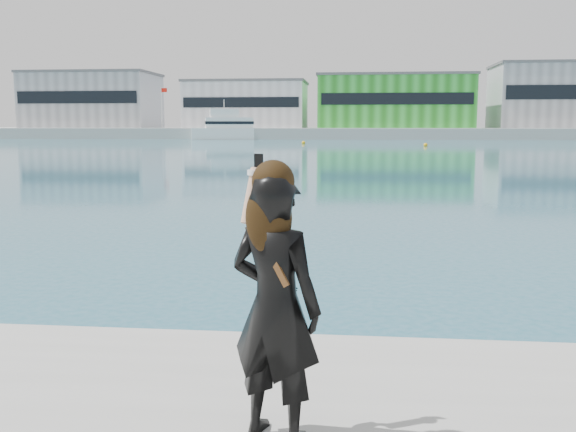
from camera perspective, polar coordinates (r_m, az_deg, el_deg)
name	(u,v)px	position (r m, az deg, el deg)	size (l,w,h in m)	color
far_quay	(354,133)	(134.47, 5.87, 7.38)	(320.00, 40.00, 2.00)	#9E9E99
warehouse_grey_left	(93,100)	(143.65, -16.96, 9.82)	(26.52, 16.36, 11.50)	gray
warehouse_white	(247,105)	(134.38, -3.66, 9.86)	(24.48, 15.35, 9.50)	silver
warehouse_green	(394,101)	(132.73, 9.41, 10.01)	(30.60, 16.36, 10.50)	#258B22
warehouse_grey_right	(559,96)	(138.34, 22.97, 9.82)	(25.50, 15.35, 12.50)	gray
flagpole_left	(162,105)	(131.23, -11.15, 9.67)	(1.28, 0.16, 8.00)	silver
flagpole_right	(472,104)	(127.38, 16.02, 9.57)	(1.28, 0.16, 8.00)	silver
motor_yacht	(231,128)	(117.64, -5.06, 7.78)	(15.88, 8.14, 7.14)	white
buoy_near	(426,146)	(81.48, 12.13, 6.09)	(0.50, 0.50, 0.50)	#F7AE0D
buoy_far	(303,144)	(89.80, 1.38, 6.44)	(0.50, 0.50, 0.50)	#F7AE0D
woman	(275,299)	(3.72, -1.17, -7.39)	(0.68, 0.57, 1.66)	black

